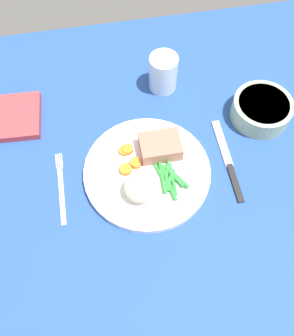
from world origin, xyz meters
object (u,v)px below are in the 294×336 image
Objects in this scene: dinner_plate at (147,172)px; fork at (61,188)px; meat_portion at (160,146)px; water_glass at (163,75)px; knife at (228,162)px; napkin at (12,117)px; salad_bowl at (262,109)px.

dinner_plate is 18.23cm from fork.
water_glass is at bearing 76.95° from meat_portion.
fork is 36.00cm from knife.
fork is (-21.82, -4.47, -3.15)cm from meat_portion.
meat_portion reaches higher than napkin.
salad_bowl is at bearing -32.48° from water_glass.
napkin is (-36.07, -3.75, -2.97)cm from water_glass.
dinner_plate is 17.80cm from knife.
salad_bowl is (46.43, 10.56, 2.53)cm from fork.
knife is 49.91cm from napkin.
dinner_plate is 2.00× the size of salad_bowl.
salad_bowl is at bearing 43.62° from knife.
fork is 1.82× the size of water_glass.
salad_bowl is (10.43, 10.58, 2.53)cm from knife.
dinner_plate is 2.94× the size of water_glass.
dinner_plate reaches higher than knife.
salad_bowl reaches higher than knife.
salad_bowl is 57.05cm from napkin.
fork is 1.28× the size of napkin.
salad_bowl reaches higher than napkin.
water_glass is at bearing 147.52° from salad_bowl.
fork is 35.35cm from water_glass.
knife is 1.53× the size of salad_bowl.
napkin reaches higher than fork.
water_glass is at bearing 39.16° from fork.
dinner_plate is 30.10cm from salad_bowl.
water_glass is (4.40, 18.96, 0.51)cm from meat_portion.
salad_bowl is 1.03× the size of napkin.
napkin reaches higher than knife.
water_glass is at bearing 5.94° from napkin.
dinner_plate is at bearing -130.60° from meat_portion.
knife is 25.67cm from water_glass.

